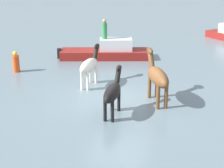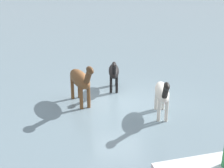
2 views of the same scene
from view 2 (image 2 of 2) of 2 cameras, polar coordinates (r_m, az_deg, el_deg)
ground_plane at (r=13.46m, az=0.80°, el=-3.27°), size 151.93×151.93×0.00m
horse_gray_outer at (r=14.48m, az=0.35°, el=2.42°), size 2.21×0.60×1.71m
horse_rear_stallion at (r=12.84m, az=-6.12°, el=0.85°), size 2.52×1.58×2.05m
horse_mid_herd at (r=11.82m, az=9.66°, el=-1.71°), size 2.32×0.54×1.82m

